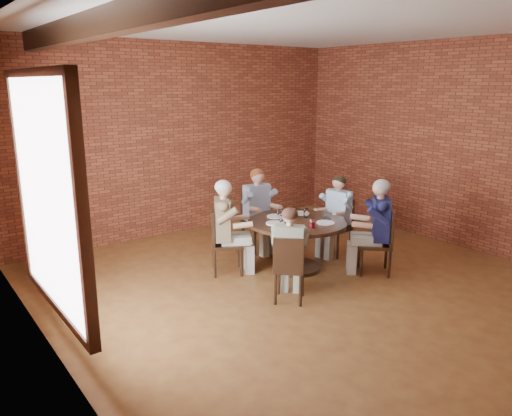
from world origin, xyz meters
TOP-DOWN VIEW (x-y plane):
  - floor at (0.00, 0.00)m, footprint 7.00×7.00m
  - ceiling at (0.00, 0.00)m, footprint 7.00×7.00m
  - wall_back at (0.00, 3.50)m, footprint 7.00×0.00m
  - wall_left at (-3.25, 0.00)m, footprint 0.00×7.00m
  - wall_right at (3.25, 0.00)m, footprint 0.00×7.00m
  - ceiling_beam at (-2.45, 0.00)m, footprint 0.22×6.90m
  - window at (-3.18, 0.40)m, footprint 0.10×2.16m
  - dining_table at (0.31, 0.71)m, footprint 1.44×1.44m
  - chair_a at (1.33, 0.87)m, footprint 0.46×0.46m
  - diner_a at (1.25, 0.85)m, footprint 0.68×0.58m
  - chair_b at (0.39, 1.84)m, footprint 0.46×0.46m
  - diner_b at (0.38, 1.76)m, footprint 0.58×0.70m
  - chair_c at (-0.66, 1.27)m, footprint 0.60×0.60m
  - diner_c at (-0.59, 1.22)m, footprint 0.86×0.81m
  - chair_d at (-0.54, -0.10)m, footprint 0.53×0.53m
  - diner_d at (-0.49, -0.05)m, footprint 0.73×0.73m
  - chair_e at (1.18, -0.13)m, footprint 0.64×0.64m
  - diner_e at (1.12, -0.06)m, footprint 0.88×0.88m
  - plate_a at (0.61, 0.98)m, footprint 0.26×0.26m
  - plate_b at (0.18, 1.06)m, footprint 0.26×0.26m
  - plate_c at (-0.06, 0.78)m, footprint 0.26×0.26m
  - plate_d at (0.54, 0.37)m, footprint 0.26×0.26m
  - glass_a at (0.52, 0.77)m, footprint 0.07×0.07m
  - glass_b at (0.41, 0.92)m, footprint 0.07×0.07m
  - glass_c at (0.17, 0.95)m, footprint 0.07×0.07m
  - glass_d at (0.21, 0.80)m, footprint 0.07×0.07m
  - glass_e at (-0.01, 0.68)m, footprint 0.07×0.07m
  - glass_f at (0.19, 0.28)m, footprint 0.07×0.07m
  - smartphone at (0.73, 0.55)m, footprint 0.11×0.15m

SIDE VIEW (x-z plane):
  - floor at x=0.00m, z-range 0.00..0.00m
  - chair_d at x=-0.54m, z-range 0.04..0.92m
  - chair_a at x=1.33m, z-range 0.04..0.95m
  - chair_b at x=0.39m, z-range 0.04..0.99m
  - chair_c at x=-0.66m, z-range 0.04..1.00m
  - chair_e at x=1.18m, z-range 0.04..1.00m
  - dining_table at x=0.31m, z-range 0.15..0.90m
  - diner_d at x=-0.49m, z-range 0.00..1.22m
  - diner_a at x=1.25m, z-range 0.00..1.28m
  - diner_b at x=0.38m, z-range 0.00..1.35m
  - diner_c at x=-0.59m, z-range 0.00..1.37m
  - diner_e at x=1.12m, z-range 0.00..1.38m
  - smartphone at x=0.73m, z-range 0.75..0.76m
  - plate_a at x=0.61m, z-range 0.75..0.76m
  - plate_b at x=0.18m, z-range 0.75..0.76m
  - plate_c at x=-0.06m, z-range 0.75..0.76m
  - plate_d at x=0.54m, z-range 0.75..0.76m
  - glass_a at x=0.52m, z-range 0.75..0.89m
  - glass_b at x=0.41m, z-range 0.75..0.89m
  - glass_c at x=0.17m, z-range 0.75..0.89m
  - glass_d at x=0.21m, z-range 0.75..0.89m
  - glass_e at x=-0.01m, z-range 0.75..0.89m
  - glass_f at x=0.19m, z-range 0.75..0.89m
  - window at x=-3.18m, z-range 0.47..2.83m
  - wall_back at x=0.00m, z-range -1.80..5.20m
  - wall_left at x=-3.25m, z-range -1.80..5.20m
  - wall_right at x=3.25m, z-range -1.80..5.20m
  - ceiling_beam at x=-2.45m, z-range 3.14..3.40m
  - ceiling at x=0.00m, z-range 3.40..3.40m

